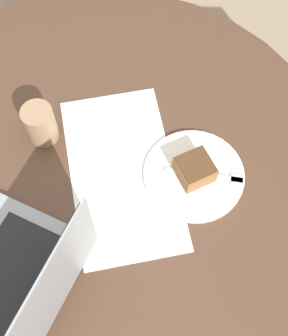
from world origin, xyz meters
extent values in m
plane|color=gray|center=(0.00, 0.00, 0.00)|extent=(12.00, 12.00, 0.00)
cylinder|color=#4C3323|center=(0.00, 0.00, 0.01)|extent=(0.52, 0.52, 0.02)
cylinder|color=#4C3323|center=(0.00, 0.00, 0.35)|extent=(0.14, 0.14, 0.67)
cylinder|color=#4C3323|center=(0.00, 0.00, 0.70)|extent=(1.12, 1.12, 0.03)
cube|color=white|center=(0.00, -0.06, 0.72)|extent=(0.42, 0.25, 0.00)
cylinder|color=silver|center=(-0.03, -0.22, 0.73)|extent=(0.22, 0.22, 0.01)
cube|color=brown|center=(-0.03, -0.21, 0.75)|extent=(0.09, 0.09, 0.05)
cube|color=#4D311C|center=(-0.03, -0.21, 0.78)|extent=(0.09, 0.09, 0.00)
cube|color=silver|center=(-0.04, -0.23, 0.73)|extent=(0.06, 0.17, 0.00)
cube|color=silver|center=(-0.06, -0.30, 0.73)|extent=(0.03, 0.03, 0.00)
cylinder|color=#997556|center=(0.12, 0.10, 0.77)|extent=(0.07, 0.07, 0.10)
cube|color=gray|center=(-0.21, 0.19, 0.73)|extent=(0.39, 0.37, 0.02)
cube|color=black|center=(-0.21, 0.19, 0.74)|extent=(0.29, 0.25, 0.00)
cube|color=gray|center=(-0.28, 0.09, 0.85)|extent=(0.26, 0.17, 0.22)
cube|color=black|center=(-0.28, 0.09, 0.85)|extent=(0.25, 0.16, 0.20)
camera|label=1|loc=(-0.45, -0.05, 1.65)|focal=50.00mm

